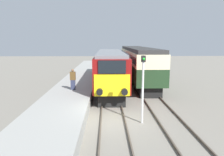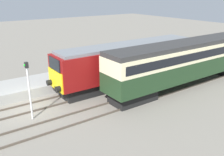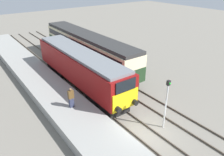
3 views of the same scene
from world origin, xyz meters
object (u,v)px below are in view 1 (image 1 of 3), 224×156
object	(u,v)px
locomotive	(110,68)
passenger_carriage	(138,61)
person_on_platform	(73,79)
signal_post	(143,84)

from	to	relation	value
locomotive	passenger_carriage	distance (m)	5.49
locomotive	person_on_platform	distance (m)	5.20
person_on_platform	signal_post	bearing A→B (deg)	-48.62
passenger_carriage	person_on_platform	world-z (taller)	passenger_carriage
locomotive	person_on_platform	world-z (taller)	locomotive
passenger_carriage	signal_post	distance (m)	14.01
locomotive	person_on_platform	xyz separation A→B (m)	(-3.13, -4.13, -0.45)
person_on_platform	locomotive	bearing A→B (deg)	52.82
locomotive	passenger_carriage	xyz separation A→B (m)	(3.40, 4.29, 0.33)
locomotive	person_on_platform	bearing A→B (deg)	-127.18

